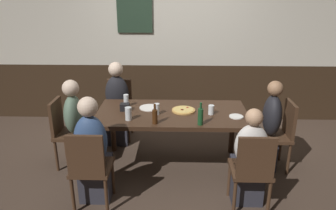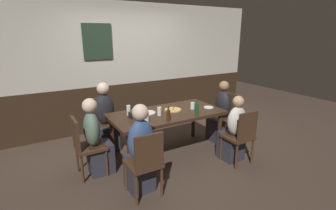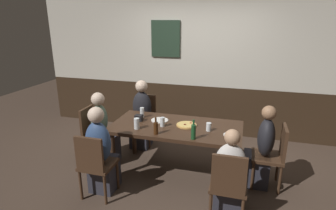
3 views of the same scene
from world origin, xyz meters
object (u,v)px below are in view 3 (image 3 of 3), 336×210
(person_left_far, at_px, (141,119))
(plate_white_large, at_px, (160,120))
(chair_head_west, at_px, (94,131))
(person_head_west, at_px, (103,133))
(person_right_near, at_px, (229,179))
(person_left_near, at_px, (101,156))
(chair_left_far, at_px, (145,116))
(chair_head_east, at_px, (274,153))
(dining_table, at_px, (176,131))
(tumbler_water, at_px, (162,122))
(beer_glass_tall, at_px, (209,127))
(pizza, at_px, (187,125))
(beer_bottle_brown, at_px, (156,128))
(person_head_east, at_px, (261,153))
(pint_glass_stout, at_px, (137,124))
(plate_white_small, at_px, (230,135))
(highball_clear, at_px, (142,113))
(condiment_caddy, at_px, (139,118))
(chair_right_near, at_px, (228,183))
(beer_bottle_green, at_px, (193,131))

(person_left_far, distance_m, plate_white_large, 0.82)
(chair_head_west, xyz_separation_m, person_head_west, (0.16, 0.00, -0.01))
(person_right_near, relative_size, person_left_near, 0.91)
(chair_left_far, xyz_separation_m, chair_head_east, (2.15, -0.87, 0.00))
(dining_table, xyz_separation_m, tumbler_water, (-0.18, -0.07, 0.14))
(beer_glass_tall, xyz_separation_m, plate_white_large, (-0.76, 0.19, -0.05))
(person_left_near, bearing_deg, pizza, 38.47)
(beer_bottle_brown, bearing_deg, person_left_far, 120.35)
(person_head_east, distance_m, beer_glass_tall, 0.77)
(dining_table, relative_size, person_head_east, 1.61)
(pint_glass_stout, bearing_deg, person_head_west, 159.30)
(dining_table, height_order, plate_white_small, plate_white_small)
(person_left_far, relative_size, highball_clear, 7.56)
(beer_bottle_brown, bearing_deg, dining_table, 62.70)
(chair_head_east, relative_size, beer_bottle_brown, 3.79)
(condiment_caddy, bearing_deg, chair_right_near, -33.30)
(plate_white_small, bearing_deg, chair_right_near, -86.07)
(person_head_west, xyz_separation_m, plate_white_small, (1.93, -0.14, 0.26))
(pint_glass_stout, relative_size, condiment_caddy, 1.39)
(person_head_west, distance_m, person_left_far, 0.80)
(dining_table, xyz_separation_m, pizza, (0.14, 0.04, 0.09))
(person_head_west, bearing_deg, pint_glass_stout, -20.70)
(pizza, xyz_separation_m, beer_glass_tall, (0.33, -0.10, 0.04))
(pizza, bearing_deg, condiment_caddy, -179.79)
(plate_white_small, bearing_deg, chair_head_east, 13.33)
(pint_glass_stout, bearing_deg, tumbler_water, 30.18)
(person_left_near, relative_size, condiment_caddy, 10.76)
(pizza, height_order, tumbler_water, tumbler_water)
(chair_right_near, distance_m, person_head_east, 0.95)
(dining_table, bearing_deg, person_left_far, 138.62)
(person_right_near, distance_m, person_left_near, 1.62)
(chair_right_near, distance_m, person_right_near, 0.17)
(beer_bottle_green, height_order, plate_white_small, beer_bottle_green)
(person_head_east, xyz_separation_m, beer_glass_tall, (-0.70, -0.06, 0.31))
(person_head_west, xyz_separation_m, pizza, (1.32, 0.04, 0.27))
(chair_left_far, distance_m, beer_glass_tall, 1.61)
(pint_glass_stout, xyz_separation_m, beer_bottle_green, (0.82, -0.12, 0.03))
(beer_glass_tall, bearing_deg, highball_clear, 166.86)
(chair_head_east, xyz_separation_m, beer_bottle_green, (-1.02, -0.37, 0.35))
(person_left_far, relative_size, condiment_caddy, 10.82)
(person_right_near, relative_size, person_left_far, 0.91)
(chair_right_near, bearing_deg, person_left_far, 135.58)
(dining_table, distance_m, tumbler_water, 0.24)
(chair_head_west, height_order, beer_bottle_green, beer_bottle_green)
(beer_bottle_green, bearing_deg, chair_left_far, 132.17)
(plate_white_small, height_order, condiment_caddy, condiment_caddy)
(chair_left_far, height_order, person_head_west, person_head_west)
(pint_glass_stout, relative_size, beer_bottle_brown, 0.66)
(pizza, bearing_deg, beer_bottle_green, -66.97)
(person_right_near, xyz_separation_m, person_left_far, (-1.62, 1.42, 0.06))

